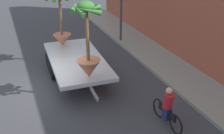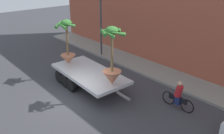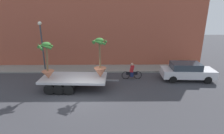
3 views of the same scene
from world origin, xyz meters
The scene contains 9 objects.
ground_plane centered at (0.00, 0.00, 0.00)m, with size 60.00×60.00×0.00m, color #38383D.
sidewalk centered at (0.00, 6.10, 0.07)m, with size 24.00×2.20×0.15m, color gray.
building_facade centered at (0.00, 7.80, 4.74)m, with size 24.00×1.20×9.48m, color #9E4C38.
flatbed_trailer centered at (-1.09, 1.45, 0.75)m, with size 6.15×2.65×0.98m.
potted_palm_rear centered at (-2.73, 1.22, 2.19)m, with size 1.26×1.33×2.85m.
potted_palm_middle centered at (1.25, 1.40, 2.20)m, with size 1.24×1.31×3.11m.
cyclist centered at (3.99, 3.45, 0.67)m, with size 1.84×0.35×1.54m.
parked_car centered at (8.87, 3.18, 0.83)m, with size 4.62×2.04×1.58m.
street_lamp centered at (-4.46, 5.30, 3.23)m, with size 0.36×0.36×4.83m.
Camera 3 is at (2.02, -12.05, 6.33)m, focal length 29.34 mm.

